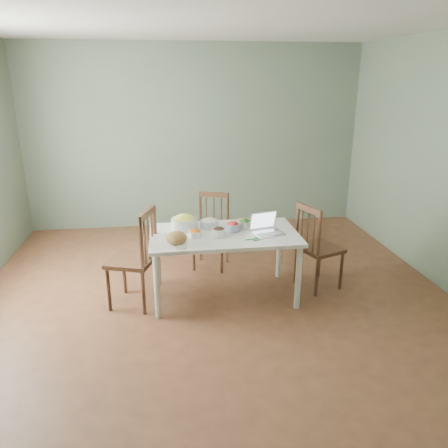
{
  "coord_description": "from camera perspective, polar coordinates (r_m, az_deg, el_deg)",
  "views": [
    {
      "loc": [
        -0.48,
        -4.02,
        2.22
      ],
      "look_at": [
        0.1,
        0.07,
        0.81
      ],
      "focal_mm": 34.55,
      "sensor_mm": 36.0,
      "label": 1
    }
  ],
  "objects": [
    {
      "name": "ceiling",
      "position": [
        4.07,
        -1.35,
        25.68
      ],
      "size": [
        5.0,
        5.0,
        0.0
      ],
      "primitive_type": "cube",
      "color": "white",
      "rests_on": "ground"
    },
    {
      "name": "bowl_mushroom",
      "position": [
        4.3,
        -0.69,
        -1.02
      ],
      "size": [
        0.15,
        0.15,
        0.09
      ],
      "primitive_type": null,
      "rotation": [
        0.0,
        0.0,
        -0.05
      ],
      "color": "black",
      "rests_on": "dining_table"
    },
    {
      "name": "wall_front",
      "position": [
        1.81,
        8.4,
        -9.94
      ],
      "size": [
        5.0,
        0.0,
        2.7
      ],
      "primitive_type": "cube",
      "color": "slate",
      "rests_on": "ground"
    },
    {
      "name": "bowl_carrot",
      "position": [
        4.29,
        -3.87,
        -1.23
      ],
      "size": [
        0.18,
        0.18,
        0.08
      ],
      "primitive_type": null,
      "rotation": [
        0.0,
        0.0,
        -0.41
      ],
      "color": "#E9531B",
      "rests_on": "dining_table"
    },
    {
      "name": "flatbread",
      "position": [
        4.72,
        2.77,
        0.3
      ],
      "size": [
        0.26,
        0.26,
        0.02
      ],
      "primitive_type": "cylinder",
      "rotation": [
        0.0,
        0.0,
        -0.25
      ],
      "color": "tan",
      "rests_on": "dining_table"
    },
    {
      "name": "bowl_redpep",
      "position": [
        4.45,
        1.13,
        -0.31
      ],
      "size": [
        0.2,
        0.2,
        0.1
      ],
      "primitive_type": null,
      "rotation": [
        0.0,
        0.0,
        -0.29
      ],
      "color": "red",
      "rests_on": "dining_table"
    },
    {
      "name": "floor",
      "position": [
        4.61,
        -1.09,
        -9.85
      ],
      "size": [
        5.0,
        5.0,
        0.0
      ],
      "primitive_type": "cube",
      "color": "#4F2E1D",
      "rests_on": "ground"
    },
    {
      "name": "basil_bunch",
      "position": [
        4.23,
        3.76,
        -1.98
      ],
      "size": [
        0.17,
        0.17,
        0.02
      ],
      "primitive_type": null,
      "color": "#317F3A",
      "rests_on": "dining_table"
    },
    {
      "name": "bowl_squash",
      "position": [
        4.51,
        -5.28,
        0.26
      ],
      "size": [
        0.27,
        0.27,
        0.16
      ],
      "primitive_type": null,
      "rotation": [
        0.0,
        0.0,
        -0.01
      ],
      "color": "yellow",
      "rests_on": "dining_table"
    },
    {
      "name": "wall_back",
      "position": [
        6.59,
        -3.85,
        11.28
      ],
      "size": [
        5.0,
        0.0,
        2.7
      ],
      "primitive_type": "cube",
      "color": "slate",
      "rests_on": "ground"
    },
    {
      "name": "chair_far",
      "position": [
        5.19,
        -1.78,
        -1.06
      ],
      "size": [
        0.5,
        0.49,
        0.9
      ],
      "primitive_type": null,
      "rotation": [
        0.0,
        0.0,
        -0.35
      ],
      "color": "#391E0D",
      "rests_on": "floor"
    },
    {
      "name": "laptop",
      "position": [
        4.36,
        5.95,
        -0.08
      ],
      "size": [
        0.35,
        0.32,
        0.21
      ],
      "primitive_type": null,
      "rotation": [
        0.0,
        0.0,
        0.25
      ],
      "color": "silver",
      "rests_on": "dining_table"
    },
    {
      "name": "chair_left",
      "position": [
        4.41,
        -12.14,
        -4.38
      ],
      "size": [
        0.55,
        0.56,
        1.01
      ],
      "primitive_type": null,
      "rotation": [
        0.0,
        0.0,
        -1.89
      ],
      "color": "#391E0D",
      "rests_on": "floor"
    },
    {
      "name": "bowl_onion",
      "position": [
        4.55,
        -1.99,
        0.15
      ],
      "size": [
        0.22,
        0.22,
        0.1
      ],
      "primitive_type": null,
      "rotation": [
        0.0,
        0.0,
        0.2
      ],
      "color": "silver",
      "rests_on": "dining_table"
    },
    {
      "name": "dining_table",
      "position": [
        4.53,
        0.0,
        -5.43
      ],
      "size": [
        1.51,
        0.85,
        0.71
      ],
      "primitive_type": null,
      "color": "white",
      "rests_on": "floor"
    },
    {
      "name": "bread_boule",
      "position": [
        4.11,
        -6.3,
        -1.85
      ],
      "size": [
        0.25,
        0.25,
        0.13
      ],
      "primitive_type": "ellipsoid",
      "rotation": [
        0.0,
        0.0,
        -0.29
      ],
      "color": "#AC7F3E",
      "rests_on": "dining_table"
    },
    {
      "name": "butter_stick",
      "position": [
        4.02,
        -5.62,
        -3.11
      ],
      "size": [
        0.1,
        0.03,
        0.03
      ],
      "primitive_type": "cube",
      "rotation": [
        0.0,
        0.0,
        -0.05
      ],
      "color": "beige",
      "rests_on": "dining_table"
    },
    {
      "name": "bowl_broccoli",
      "position": [
        4.57,
        2.77,
        0.13
      ],
      "size": [
        0.16,
        0.16,
        0.09
      ],
      "primitive_type": null,
      "rotation": [
        0.0,
        0.0,
        0.12
      ],
      "color": "#0A410B",
      "rests_on": "dining_table"
    },
    {
      "name": "chair_right",
      "position": [
        4.8,
        12.55,
        -2.88
      ],
      "size": [
        0.52,
        0.53,
        0.95
      ],
      "primitive_type": null,
      "rotation": [
        0.0,
        0.0,
        1.92
      ],
      "color": "#391E0D",
      "rests_on": "floor"
    }
  ]
}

